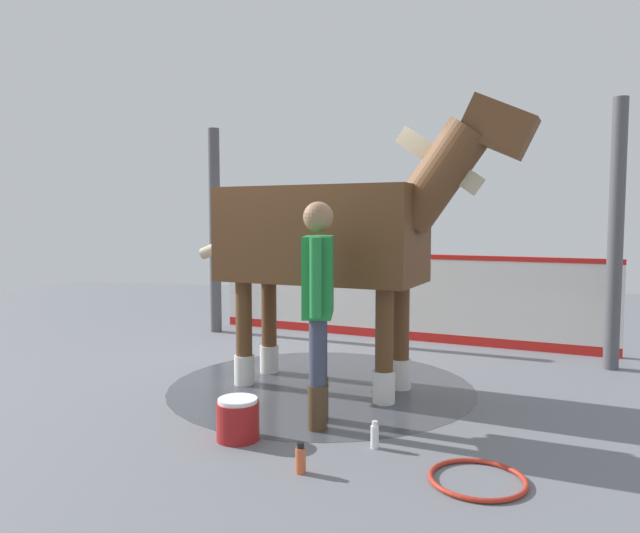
# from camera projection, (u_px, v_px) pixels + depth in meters

# --- Properties ---
(ground_plane) EXTENTS (16.00, 16.00, 0.02)m
(ground_plane) POSITION_uv_depth(u_px,v_px,m) (303.00, 377.00, 6.20)
(ground_plane) COLOR slate
(wet_patch) EXTENTS (2.96, 2.96, 0.00)m
(wet_patch) POSITION_uv_depth(u_px,v_px,m) (321.00, 386.00, 5.81)
(wet_patch) COLOR #42444C
(wet_patch) RESTS_ON ground
(barrier_wall) EXTENTS (1.43, 5.29, 1.17)m
(barrier_wall) POSITION_uv_depth(u_px,v_px,m) (400.00, 300.00, 8.06)
(barrier_wall) COLOR white
(barrier_wall) RESTS_ON ground
(roof_post_near) EXTENTS (0.16, 0.16, 2.92)m
(roof_post_near) POSITION_uv_depth(u_px,v_px,m) (616.00, 235.00, 6.37)
(roof_post_near) COLOR #4C4C51
(roof_post_near) RESTS_ON ground
(roof_post_far) EXTENTS (0.16, 0.16, 2.92)m
(roof_post_far) POSITION_uv_depth(u_px,v_px,m) (215.00, 231.00, 8.53)
(roof_post_far) COLOR #4C4C51
(roof_post_far) RESTS_ON ground
(horse) EXTENTS (1.35, 3.29, 2.67)m
(horse) POSITION_uv_depth(u_px,v_px,m) (334.00, 236.00, 5.63)
(horse) COLOR brown
(horse) RESTS_ON ground
(handler) EXTENTS (0.70, 0.28, 1.77)m
(handler) POSITION_uv_depth(u_px,v_px,m) (318.00, 296.00, 4.65)
(handler) COLOR #47331E
(handler) RESTS_ON ground
(wash_bucket) EXTENTS (0.32, 0.32, 0.31)m
(wash_bucket) POSITION_uv_depth(u_px,v_px,m) (238.00, 419.00, 4.39)
(wash_bucket) COLOR maroon
(wash_bucket) RESTS_ON ground
(bottle_shampoo) EXTENTS (0.06, 0.06, 0.20)m
(bottle_shampoo) POSITION_uv_depth(u_px,v_px,m) (375.00, 436.00, 4.23)
(bottle_shampoo) COLOR white
(bottle_shampoo) RESTS_ON ground
(bottle_spray) EXTENTS (0.07, 0.07, 0.20)m
(bottle_spray) POSITION_uv_depth(u_px,v_px,m) (301.00, 459.00, 3.82)
(bottle_spray) COLOR #CC5933
(bottle_spray) RESTS_ON ground
(hose_coil) EXTENTS (0.61, 0.61, 0.03)m
(hose_coil) POSITION_uv_depth(u_px,v_px,m) (478.00, 479.00, 3.69)
(hose_coil) COLOR #B72D1E
(hose_coil) RESTS_ON ground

